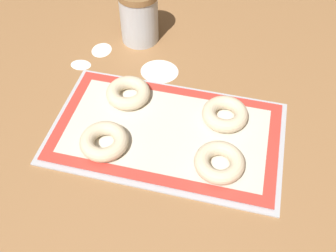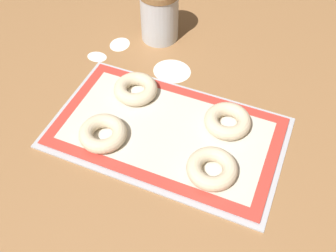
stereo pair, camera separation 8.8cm
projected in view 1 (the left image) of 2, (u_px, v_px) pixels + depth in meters
ground_plane at (168, 129)px, 0.91m from camera, size 2.80×2.80×0.00m
baking_tray at (168, 133)px, 0.90m from camera, size 0.53×0.31×0.01m
baking_mat at (168, 131)px, 0.89m from camera, size 0.50×0.29×0.00m
bagel_front_left at (104, 141)px, 0.85m from camera, size 0.11×0.11×0.03m
bagel_front_right at (219, 162)px, 0.82m from camera, size 0.11×0.11×0.03m
bagel_back_left at (128, 93)px, 0.95m from camera, size 0.11×0.11×0.03m
bagel_back_right at (225, 114)px, 0.90m from camera, size 0.11×0.11×0.03m
flour_canister at (139, 16)px, 1.07m from camera, size 0.11×0.11×0.15m
flour_patch_near at (102, 50)px, 1.09m from camera, size 0.05×0.06×0.00m
flour_patch_far at (81, 64)px, 1.05m from camera, size 0.06×0.04×0.00m
flour_patch_side at (160, 71)px, 1.04m from camera, size 0.10×0.09×0.00m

